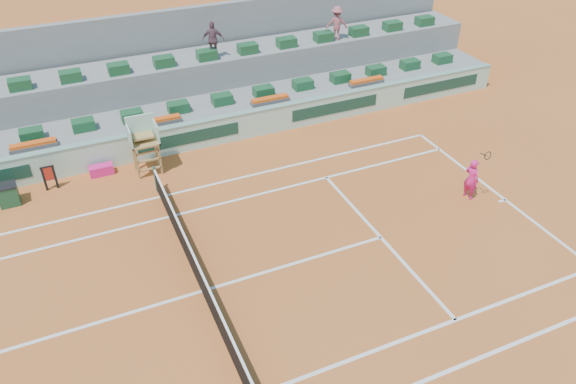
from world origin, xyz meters
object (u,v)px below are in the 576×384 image
at_px(player_bag, 101,170).
at_px(drink_cooler_a, 8,195).
at_px(umpire_chair, 143,138).
at_px(tennis_player, 471,179).

distance_m(player_bag, drink_cooler_a, 3.51).
bearing_deg(player_bag, umpire_chair, -15.59).
bearing_deg(umpire_chair, tennis_player, -32.26).
distance_m(umpire_chair, tennis_player, 12.67).
height_order(player_bag, drink_cooler_a, drink_cooler_a).
xyz_separation_m(umpire_chair, drink_cooler_a, (-5.21, -0.19, -1.12)).
height_order(player_bag, umpire_chair, umpire_chair).
bearing_deg(umpire_chair, player_bag, 164.41).
relative_size(drink_cooler_a, tennis_player, 0.37).
height_order(drink_cooler_a, tennis_player, tennis_player).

